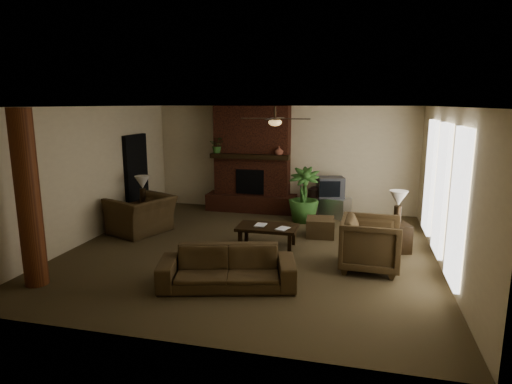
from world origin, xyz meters
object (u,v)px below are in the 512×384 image
(coffee_table, at_px, (267,229))
(floor_plant, at_px, (303,207))
(log_column, at_px, (28,199))
(lamp_left, at_px, (142,184))
(floor_vase, at_px, (314,199))
(side_table_left, at_px, (143,214))
(lamp_right, at_px, (398,201))
(ottoman, at_px, (320,227))
(armchair_left, at_px, (141,209))
(side_table_right, at_px, (395,237))
(tv_stand, at_px, (332,207))
(armchair_right, at_px, (371,241))
(sofa, at_px, (227,261))

(coffee_table, relative_size, floor_plant, 0.90)
(log_column, bearing_deg, lamp_left, 89.38)
(floor_vase, distance_m, side_table_left, 4.31)
(side_table_left, bearing_deg, lamp_left, -40.75)
(floor_plant, distance_m, lamp_left, 3.89)
(floor_plant, bearing_deg, lamp_right, -39.31)
(floor_vase, bearing_deg, ottoman, -79.47)
(side_table_left, bearing_deg, lamp_right, -4.62)
(log_column, relative_size, ottoman, 4.67)
(armchair_left, distance_m, lamp_right, 5.48)
(side_table_right, bearing_deg, tv_stand, 120.34)
(floor_vase, relative_size, floor_plant, 0.58)
(log_column, distance_m, side_table_right, 6.57)
(floor_vase, distance_m, lamp_left, 4.32)
(armchair_right, distance_m, tv_stand, 3.63)
(side_table_left, bearing_deg, side_table_right, -5.08)
(lamp_left, bearing_deg, floor_plant, 19.20)
(lamp_right, bearing_deg, floor_vase, 128.46)
(floor_plant, relative_size, side_table_left, 2.43)
(lamp_right, bearing_deg, log_column, -151.65)
(tv_stand, bearing_deg, armchair_right, -53.79)
(sofa, bearing_deg, armchair_right, 15.79)
(lamp_left, bearing_deg, log_column, -90.62)
(armchair_left, distance_m, side_table_left, 0.69)
(sofa, bearing_deg, tv_stand, 60.37)
(tv_stand, bearing_deg, sofa, -83.44)
(log_column, height_order, lamp_left, log_column)
(log_column, distance_m, armchair_left, 3.11)
(log_column, distance_m, sofa, 3.23)
(log_column, bearing_deg, coffee_table, 40.06)
(ottoman, xyz_separation_m, floor_vase, (-0.33, 1.78, 0.23))
(armchair_right, distance_m, lamp_right, 1.36)
(armchair_left, bearing_deg, lamp_left, -136.02)
(sofa, distance_m, ottoman, 3.25)
(log_column, xyz_separation_m, lamp_right, (5.73, 3.09, -0.40))
(side_table_left, distance_m, side_table_right, 5.75)
(side_table_right, xyz_separation_m, lamp_right, (0.01, 0.04, 0.73))
(armchair_right, xyz_separation_m, lamp_left, (-5.18, 1.58, 0.49))
(log_column, distance_m, tv_stand, 7.04)
(ottoman, relative_size, tv_stand, 0.71)
(armchair_right, bearing_deg, floor_plant, 30.72)
(floor_plant, xyz_separation_m, lamp_right, (2.06, -1.69, 0.63))
(tv_stand, distance_m, side_table_right, 2.77)
(side_table_right, bearing_deg, ottoman, 157.89)
(coffee_table, relative_size, side_table_right, 2.18)
(floor_plant, bearing_deg, lamp_left, -160.80)
(coffee_table, distance_m, tv_stand, 2.95)
(side_table_left, height_order, lamp_right, lamp_right)
(sofa, relative_size, ottoman, 3.55)
(coffee_table, xyz_separation_m, tv_stand, (1.11, 2.74, -0.12))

